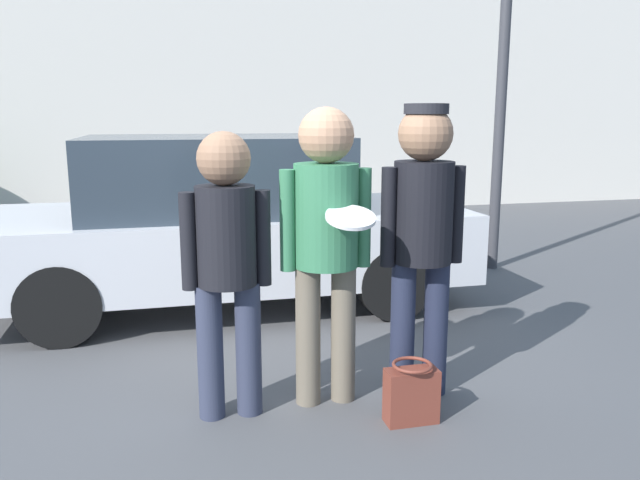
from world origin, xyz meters
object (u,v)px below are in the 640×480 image
person_middle_with_frisbee (326,229)px  person_right (423,223)px  handbag (411,394)px  parked_car_near (223,223)px  person_left (227,253)px

person_middle_with_frisbee → person_right: size_ratio=0.99×
person_right → handbag: person_right is taller
person_middle_with_frisbee → parked_car_near: bearing=100.7°
parked_car_near → person_left: bearing=-94.4°
person_middle_with_frisbee → person_right: bearing=-4.4°
person_left → person_middle_with_frisbee: (0.59, 0.04, 0.11)m
person_middle_with_frisbee → handbag: size_ratio=4.99×
person_left → person_right: bearing=-0.3°
person_left → handbag: size_ratio=4.63×
person_right → parked_car_near: person_right is taller
person_middle_with_frisbee → person_right: person_right is taller
person_right → handbag: 1.00m
person_middle_with_frisbee → handbag: bearing=-43.0°
person_left → person_right: size_ratio=0.92×
parked_car_near → handbag: parked_car_near is taller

